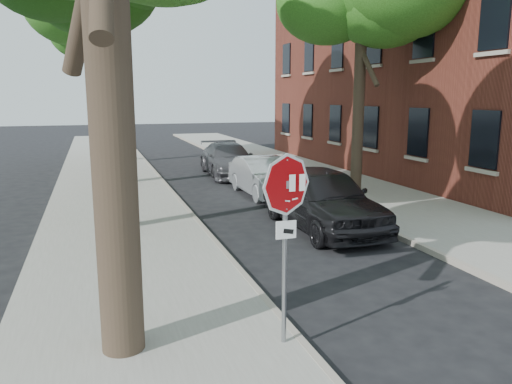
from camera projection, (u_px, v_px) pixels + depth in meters
The scene contains 11 objects.
ground at pixel (329, 342), 7.09m from camera, with size 120.00×120.00×0.00m, color black.
sidewalk_left at pixel (112, 194), 17.52m from camera, with size 4.00×55.00×0.12m, color gray.
sidewalk_right at pixel (331, 182), 20.11m from camera, with size 4.00×55.00×0.12m, color gray.
curb_left at pixel (171, 191), 18.14m from camera, with size 0.12×55.00×0.13m, color #9E9384.
curb_right at pixel (283, 184), 19.48m from camera, with size 0.12×55.00×0.13m, color #9E9384.
apartment_building at pixel (473, 4), 22.99m from camera, with size 12.20×20.20×15.30m.
stop_sign at pixel (286, 213), 6.49m from camera, with size 0.76×0.34×2.61m.
tree_far at pixel (92, 19), 24.61m from camera, with size 5.29×4.91×9.33m.
car_a at pixel (322, 198), 13.06m from camera, with size 1.95×4.85×1.65m, color black.
car_b at pixel (263, 176), 17.54m from camera, with size 1.43×4.10×1.35m, color #A8ACB1.
car_c at pixel (228, 160), 22.00m from camera, with size 1.98×4.87×1.41m, color #49484D.
Camera 1 is at (-3.03, -5.91, 3.43)m, focal length 35.00 mm.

